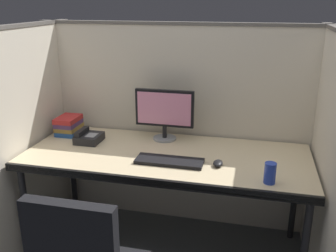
{
  "coord_description": "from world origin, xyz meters",
  "views": [
    {
      "loc": [
        0.56,
        -1.99,
        1.73
      ],
      "look_at": [
        0.0,
        0.35,
        0.92
      ],
      "focal_mm": 40.59,
      "sensor_mm": 36.0,
      "label": 1
    }
  ],
  "objects_px": {
    "desk": "(166,161)",
    "computer_mouse": "(218,163)",
    "soda_can": "(270,173)",
    "keyboard_main": "(169,161)",
    "desk_phone": "(88,137)",
    "monitor_center": "(164,111)",
    "book_stack": "(69,125)"
  },
  "relations": [
    {
      "from": "desk",
      "to": "computer_mouse",
      "type": "height_order",
      "value": "computer_mouse"
    },
    {
      "from": "soda_can",
      "to": "keyboard_main",
      "type": "bearing_deg",
      "value": 167.0
    },
    {
      "from": "keyboard_main",
      "to": "soda_can",
      "type": "xyz_separation_m",
      "value": [
        0.61,
        -0.14,
        0.05
      ]
    },
    {
      "from": "keyboard_main",
      "to": "desk_phone",
      "type": "xyz_separation_m",
      "value": [
        -0.66,
        0.23,
        0.02
      ]
    },
    {
      "from": "monitor_center",
      "to": "soda_can",
      "type": "relative_size",
      "value": 3.52
    },
    {
      "from": "desk_phone",
      "to": "soda_can",
      "type": "relative_size",
      "value": 1.56
    },
    {
      "from": "keyboard_main",
      "to": "computer_mouse",
      "type": "height_order",
      "value": "computer_mouse"
    },
    {
      "from": "desk",
      "to": "monitor_center",
      "type": "height_order",
      "value": "monitor_center"
    },
    {
      "from": "desk_phone",
      "to": "soda_can",
      "type": "bearing_deg",
      "value": -16.2
    },
    {
      "from": "keyboard_main",
      "to": "desk_phone",
      "type": "distance_m",
      "value": 0.7
    },
    {
      "from": "monitor_center",
      "to": "keyboard_main",
      "type": "distance_m",
      "value": 0.47
    },
    {
      "from": "computer_mouse",
      "to": "desk_phone",
      "type": "xyz_separation_m",
      "value": [
        -0.96,
        0.2,
        0.02
      ]
    },
    {
      "from": "desk",
      "to": "soda_can",
      "type": "height_order",
      "value": "soda_can"
    },
    {
      "from": "monitor_center",
      "to": "soda_can",
      "type": "bearing_deg",
      "value": -36.3
    },
    {
      "from": "monitor_center",
      "to": "book_stack",
      "type": "relative_size",
      "value": 1.98
    },
    {
      "from": "monitor_center",
      "to": "desk_phone",
      "type": "relative_size",
      "value": 2.26
    },
    {
      "from": "computer_mouse",
      "to": "book_stack",
      "type": "distance_m",
      "value": 1.23
    },
    {
      "from": "desk",
      "to": "computer_mouse",
      "type": "distance_m",
      "value": 0.38
    },
    {
      "from": "desk",
      "to": "book_stack",
      "type": "xyz_separation_m",
      "value": [
        -0.82,
        0.23,
        0.12
      ]
    },
    {
      "from": "desk_phone",
      "to": "book_stack",
      "type": "xyz_separation_m",
      "value": [
        -0.22,
        0.13,
        0.03
      ]
    },
    {
      "from": "keyboard_main",
      "to": "desk_phone",
      "type": "bearing_deg",
      "value": 160.91
    },
    {
      "from": "monitor_center",
      "to": "computer_mouse",
      "type": "xyz_separation_m",
      "value": [
        0.44,
        -0.38,
        -0.2
      ]
    },
    {
      "from": "soda_can",
      "to": "book_stack",
      "type": "relative_size",
      "value": 0.56
    },
    {
      "from": "keyboard_main",
      "to": "book_stack",
      "type": "distance_m",
      "value": 0.95
    },
    {
      "from": "computer_mouse",
      "to": "book_stack",
      "type": "xyz_separation_m",
      "value": [
        -1.18,
        0.33,
        0.05
      ]
    },
    {
      "from": "monitor_center",
      "to": "computer_mouse",
      "type": "height_order",
      "value": "monitor_center"
    },
    {
      "from": "monitor_center",
      "to": "soda_can",
      "type": "distance_m",
      "value": 0.94
    },
    {
      "from": "desk",
      "to": "monitor_center",
      "type": "bearing_deg",
      "value": 105.6
    },
    {
      "from": "soda_can",
      "to": "book_stack",
      "type": "distance_m",
      "value": 1.57
    },
    {
      "from": "keyboard_main",
      "to": "desk_phone",
      "type": "relative_size",
      "value": 2.26
    },
    {
      "from": "computer_mouse",
      "to": "soda_can",
      "type": "relative_size",
      "value": 0.79
    },
    {
      "from": "monitor_center",
      "to": "desk_phone",
      "type": "height_order",
      "value": "monitor_center"
    }
  ]
}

